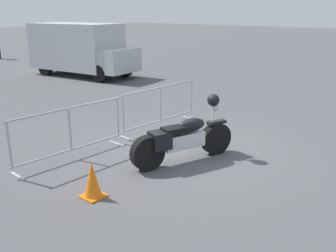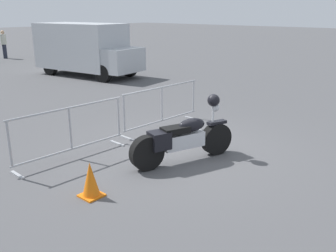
{
  "view_description": "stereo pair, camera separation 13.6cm",
  "coord_description": "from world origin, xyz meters",
  "px_view_note": "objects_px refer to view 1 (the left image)",
  "views": [
    {
      "loc": [
        -5.9,
        -4.56,
        2.87
      ],
      "look_at": [
        -0.43,
        0.05,
        0.65
      ],
      "focal_mm": 40.0,
      "sensor_mm": 36.0,
      "label": 1
    },
    {
      "loc": [
        -5.81,
        -4.66,
        2.87
      ],
      "look_at": [
        -0.43,
        0.05,
        0.65
      ],
      "focal_mm": 40.0,
      "sensor_mm": 36.0,
      "label": 2
    }
  ],
  "objects_px": {
    "motorcycle": "(184,138)",
    "traffic_cone": "(92,181)",
    "crowd_barrier_far": "(160,107)",
    "delivery_van": "(80,48)",
    "crowd_barrier_near": "(70,133)"
  },
  "relations": [
    {
      "from": "crowd_barrier_far",
      "to": "motorcycle",
      "type": "bearing_deg",
      "value": -127.15
    },
    {
      "from": "motorcycle",
      "to": "crowd_barrier_far",
      "type": "height_order",
      "value": "motorcycle"
    },
    {
      "from": "delivery_van",
      "to": "crowd_barrier_near",
      "type": "bearing_deg",
      "value": -46.36
    },
    {
      "from": "traffic_cone",
      "to": "crowd_barrier_near",
      "type": "bearing_deg",
      "value": 64.62
    },
    {
      "from": "crowd_barrier_far",
      "to": "delivery_van",
      "type": "height_order",
      "value": "delivery_van"
    },
    {
      "from": "crowd_barrier_near",
      "to": "traffic_cone",
      "type": "xyz_separation_m",
      "value": [
        -0.76,
        -1.6,
        -0.27
      ]
    },
    {
      "from": "crowd_barrier_near",
      "to": "delivery_van",
      "type": "relative_size",
      "value": 0.49
    },
    {
      "from": "motorcycle",
      "to": "delivery_van",
      "type": "height_order",
      "value": "delivery_van"
    },
    {
      "from": "crowd_barrier_near",
      "to": "traffic_cone",
      "type": "distance_m",
      "value": 1.79
    },
    {
      "from": "motorcycle",
      "to": "traffic_cone",
      "type": "xyz_separation_m",
      "value": [
        -2.11,
        0.19,
        -0.2
      ]
    },
    {
      "from": "motorcycle",
      "to": "crowd_barrier_far",
      "type": "distance_m",
      "value": 2.24
    },
    {
      "from": "crowd_barrier_far",
      "to": "traffic_cone",
      "type": "height_order",
      "value": "crowd_barrier_far"
    },
    {
      "from": "crowd_barrier_far",
      "to": "delivery_van",
      "type": "relative_size",
      "value": 0.49
    },
    {
      "from": "motorcycle",
      "to": "crowd_barrier_near",
      "type": "height_order",
      "value": "motorcycle"
    },
    {
      "from": "crowd_barrier_near",
      "to": "motorcycle",
      "type": "bearing_deg",
      "value": -52.87
    }
  ]
}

